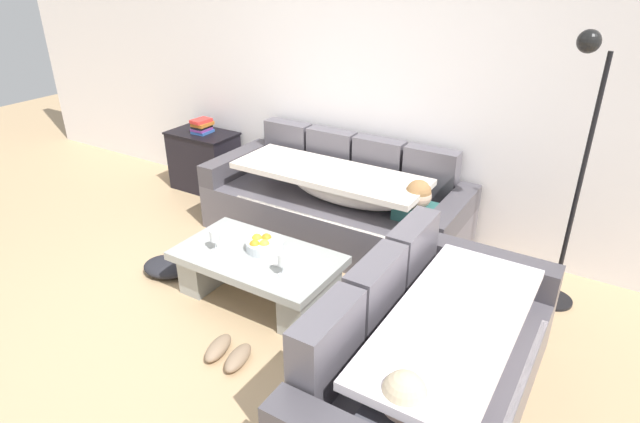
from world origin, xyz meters
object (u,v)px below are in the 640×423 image
at_px(open_magazine, 288,260).
at_px(wine_glass_near_right, 282,260).
at_px(coffee_table, 258,271).
at_px(crumpled_garment, 168,267).
at_px(couch_along_wall, 338,205).
at_px(side_cabinet, 205,161).
at_px(floor_lamp, 575,162).
at_px(book_stack_on_cabinet, 202,126).
at_px(wine_glass_near_left, 215,236).
at_px(couch_near_window, 431,366).
at_px(pair_of_shoes, 228,353).
at_px(fruit_bowl, 264,244).

bearing_deg(open_magazine, wine_glass_near_right, -81.66).
relative_size(coffee_table, open_magazine, 4.29).
distance_m(coffee_table, crumpled_garment, 0.87).
xyz_separation_m(couch_along_wall, side_cabinet, (-1.80, 0.23, -0.01)).
height_order(couch_along_wall, side_cabinet, couch_along_wall).
height_order(wine_glass_near_right, crumpled_garment, wine_glass_near_right).
bearing_deg(floor_lamp, coffee_table, -149.58).
bearing_deg(book_stack_on_cabinet, couch_along_wall, -7.16).
relative_size(coffee_table, wine_glass_near_left, 7.23).
bearing_deg(couch_near_window, crumpled_garment, 83.56).
bearing_deg(crumpled_garment, pair_of_shoes, -25.68).
distance_m(wine_glass_near_right, book_stack_on_cabinet, 2.54).
distance_m(couch_along_wall, fruit_bowl, 1.04).
bearing_deg(open_magazine, coffee_table, 175.64).
bearing_deg(floor_lamp, fruit_bowl, -151.70).
xyz_separation_m(book_stack_on_cabinet, pair_of_shoes, (1.99, -1.98, -0.67)).
height_order(couch_near_window, side_cabinet, couch_near_window).
xyz_separation_m(couch_along_wall, fruit_bowl, (-0.04, -1.03, 0.09)).
bearing_deg(coffee_table, open_magazine, 11.52).
height_order(wine_glass_near_left, crumpled_garment, wine_glass_near_left).
distance_m(couch_near_window, side_cabinet, 3.68).
xyz_separation_m(couch_along_wall, book_stack_on_cabinet, (-1.78, 0.22, 0.38)).
distance_m(fruit_bowl, open_magazine, 0.25).
bearing_deg(side_cabinet, wine_glass_near_left, -44.73).
height_order(side_cabinet, crumpled_garment, side_cabinet).
distance_m(floor_lamp, crumpled_garment, 3.13).
bearing_deg(wine_glass_near_right, couch_along_wall, 102.87).
xyz_separation_m(coffee_table, wine_glass_near_right, (0.32, -0.12, 0.26)).
bearing_deg(book_stack_on_cabinet, pair_of_shoes, -44.88).
height_order(couch_along_wall, open_magazine, couch_along_wall).
height_order(wine_glass_near_left, open_magazine, wine_glass_near_left).
height_order(wine_glass_near_left, side_cabinet, side_cabinet).
height_order(wine_glass_near_left, pair_of_shoes, wine_glass_near_left).
xyz_separation_m(couch_near_window, wine_glass_near_left, (-1.78, 0.27, 0.16)).
xyz_separation_m(book_stack_on_cabinet, floor_lamp, (3.59, -0.26, 0.40)).
bearing_deg(fruit_bowl, wine_glass_near_right, -33.18).
height_order(couch_along_wall, crumpled_garment, couch_along_wall).
relative_size(couch_near_window, wine_glass_near_right, 11.44).
height_order(couch_near_window, coffee_table, couch_near_window).
height_order(open_magazine, floor_lamp, floor_lamp).
bearing_deg(wine_glass_near_right, pair_of_shoes, -98.47).
relative_size(fruit_bowl, wine_glass_near_left, 1.69).
xyz_separation_m(couch_near_window, floor_lamp, (0.36, 1.46, 0.78)).
bearing_deg(book_stack_on_cabinet, couch_near_window, -28.06).
distance_m(couch_along_wall, wine_glass_near_right, 1.28).
height_order(book_stack_on_cabinet, floor_lamp, floor_lamp).
bearing_deg(floor_lamp, crumpled_garment, -155.93).
relative_size(couch_along_wall, couch_near_window, 1.23).
relative_size(couch_near_window, open_magazine, 6.78).
height_order(fruit_bowl, wine_glass_near_right, wine_glass_near_right).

